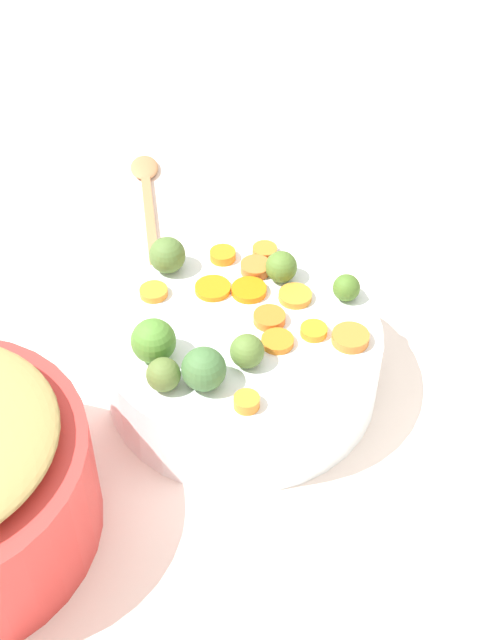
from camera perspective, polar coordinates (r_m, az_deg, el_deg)
tabletop at (r=0.94m, az=2.94°, el=-3.74°), size 2.40×2.40×0.02m
serving_bowl_carrots at (r=0.89m, az=0.00°, el=-2.34°), size 0.29×0.29×0.08m
carrot_slice_0 at (r=0.89m, az=3.69°, el=1.61°), size 0.04×0.04×0.01m
carrot_slice_1 at (r=0.85m, az=2.51°, el=-1.43°), size 0.04×0.04×0.01m
carrot_slice_2 at (r=0.95m, az=1.66°, el=4.62°), size 0.03×0.03×0.01m
carrot_slice_3 at (r=0.85m, az=7.37°, el=-1.18°), size 0.05×0.05×0.01m
carrot_slice_4 at (r=0.87m, az=1.98°, el=0.11°), size 0.05×0.05×0.01m
carrot_slice_5 at (r=0.90m, az=-5.78°, el=1.87°), size 0.04×0.04×0.01m
carrot_slice_6 at (r=0.94m, az=-1.16°, el=4.35°), size 0.04×0.04×0.01m
carrot_slice_7 at (r=0.79m, az=0.45°, el=-5.48°), size 0.03×0.03×0.01m
carrot_slice_8 at (r=0.90m, az=0.60°, el=2.00°), size 0.05×0.05×0.01m
carrot_slice_9 at (r=0.86m, az=4.94°, el=-0.72°), size 0.04×0.04×0.01m
carrot_slice_10 at (r=0.90m, az=-1.82°, el=2.12°), size 0.04×0.04×0.01m
carrot_slice_11 at (r=0.92m, az=0.85°, el=3.46°), size 0.04×0.04×0.01m
brussels_sprout_0 at (r=0.79m, az=-2.43°, el=-3.29°), size 0.04×0.04×0.04m
brussels_sprout_1 at (r=0.91m, az=2.76°, el=3.57°), size 0.03×0.03×0.03m
brussels_sprout_2 at (r=0.82m, az=-5.77°, el=-1.44°), size 0.04×0.04×0.04m
brussels_sprout_3 at (r=0.82m, az=0.48°, el=-2.09°), size 0.03×0.03×0.03m
brussels_sprout_4 at (r=0.90m, az=6.97°, el=2.31°), size 0.03×0.03×0.03m
brussels_sprout_5 at (r=0.92m, az=-4.87°, el=4.33°), size 0.04×0.04×0.04m
brussels_sprout_6 at (r=0.80m, az=-5.13°, el=-3.65°), size 0.03×0.03×0.03m
wooden_spoon at (r=1.18m, az=-6.20°, el=8.29°), size 0.29×0.11×0.01m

